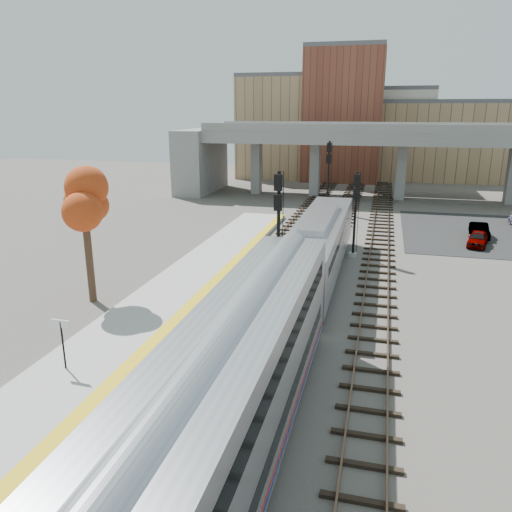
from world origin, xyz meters
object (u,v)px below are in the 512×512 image
at_px(locomotive, 320,244).
at_px(coach, 208,444).
at_px(signal_mast_near, 278,233).
at_px(car_a, 478,239).
at_px(tree, 83,200).
at_px(car_b, 479,230).
at_px(signal_mast_far, 328,176).
at_px(signal_mast_mid, 355,217).

distance_m(locomotive, coach, 22.61).
xyz_separation_m(signal_mast_near, car_a, (14.09, 14.98, -3.24)).
height_order(coach, tree, tree).
bearing_deg(car_b, signal_mast_far, 149.98).
distance_m(signal_mast_far, car_b, 17.50).
relative_size(locomotive, car_a, 5.15).
bearing_deg(signal_mast_mid, coach, -94.09).
relative_size(tree, car_b, 2.15).
bearing_deg(signal_mast_near, locomotive, 61.60).
xyz_separation_m(locomotive, signal_mast_far, (-2.10, 23.13, 1.73)).
height_order(signal_mast_near, car_a, signal_mast_near).
distance_m(locomotive, car_a, 16.42).
bearing_deg(signal_mast_mid, locomotive, -110.37).
height_order(signal_mast_mid, tree, tree).
bearing_deg(car_a, signal_mast_near, -120.13).
bearing_deg(coach, car_b, 71.10).
height_order(coach, signal_mast_mid, signal_mast_mid).
xyz_separation_m(signal_mast_far, car_b, (14.73, -8.84, -3.33)).
relative_size(tree, car_a, 2.26).
relative_size(locomotive, signal_mast_mid, 2.87).
bearing_deg(car_a, coach, -96.47).
height_order(signal_mast_mid, signal_mast_far, signal_mast_far).
bearing_deg(signal_mast_mid, car_b, 39.95).
relative_size(locomotive, signal_mast_near, 2.49).
xyz_separation_m(locomotive, car_b, (12.63, 14.29, -1.60)).
xyz_separation_m(coach, signal_mast_mid, (2.00, 27.99, 0.42)).
distance_m(signal_mast_mid, car_a, 11.79).
bearing_deg(car_b, tree, -137.46).
height_order(locomotive, tree, tree).
distance_m(signal_mast_far, car_a, 18.83).
relative_size(signal_mast_near, signal_mast_mid, 1.15).
height_order(coach, signal_mast_near, signal_mast_near).
distance_m(locomotive, signal_mast_near, 4.71).
xyz_separation_m(coach, tree, (-12.63, 14.48, 3.40)).
relative_size(coach, signal_mast_near, 3.26).
bearing_deg(locomotive, car_a, 42.79).
distance_m(tree, car_a, 31.72).
xyz_separation_m(signal_mast_near, tree, (-10.53, -4.24, 2.29)).
bearing_deg(locomotive, signal_mast_near, -118.40).
xyz_separation_m(locomotive, car_a, (11.99, 11.10, -1.61)).
relative_size(coach, signal_mast_mid, 3.77).
relative_size(signal_mast_near, tree, 0.92).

